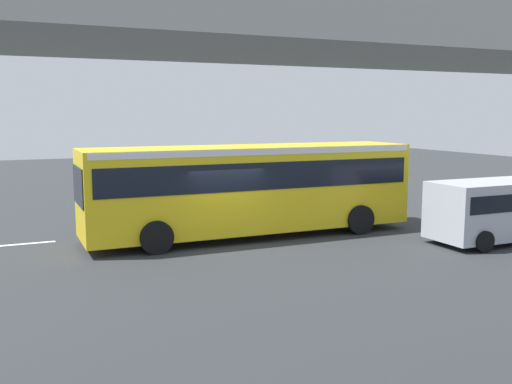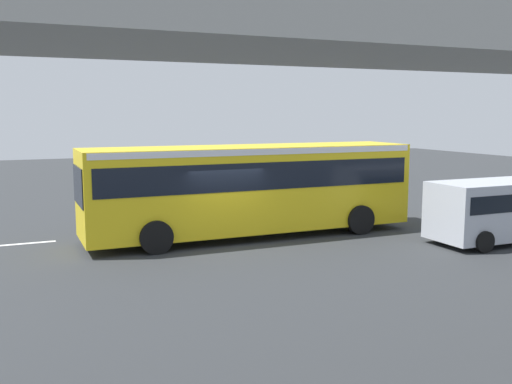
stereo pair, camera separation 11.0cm
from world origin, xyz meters
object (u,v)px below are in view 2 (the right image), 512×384
pedestrian (211,199)px  parked_van (499,207)px  city_bus (251,183)px  traffic_sign (265,172)px

pedestrian → parked_van: bearing=136.2°
city_bus → parked_van: bearing=150.1°
city_bus → traffic_sign: (-1.97, -3.13, 0.01)m
city_bus → pedestrian: city_bus is taller
parked_van → traffic_sign: 9.01m
parked_van → traffic_sign: bearing=-54.2°
parked_van → traffic_sign: (5.26, -7.28, 0.71)m
parked_van → pedestrian: 10.56m
traffic_sign → city_bus: bearing=57.8°
parked_van → traffic_sign: size_ratio=1.71×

